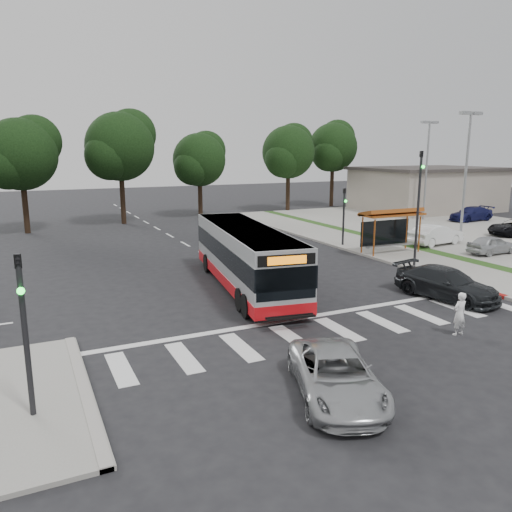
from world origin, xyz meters
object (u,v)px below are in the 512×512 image
dark_sedan (446,283)px  silver_suv_south (336,375)px  transit_bus (246,258)px  pedestrian (459,314)px

dark_sedan → silver_suv_south: 11.15m
transit_bus → pedestrian: bearing=-55.7°
transit_bus → silver_suv_south: 11.30m
dark_sedan → silver_suv_south: size_ratio=1.06×
transit_bus → pedestrian: (4.35, -9.05, -0.68)m
pedestrian → silver_suv_south: bearing=15.6°
dark_sedan → pedestrian: bearing=-141.9°
silver_suv_south → dark_sedan: bearing=50.1°
pedestrian → silver_suv_south: pedestrian is taller
pedestrian → dark_sedan: pedestrian is taller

